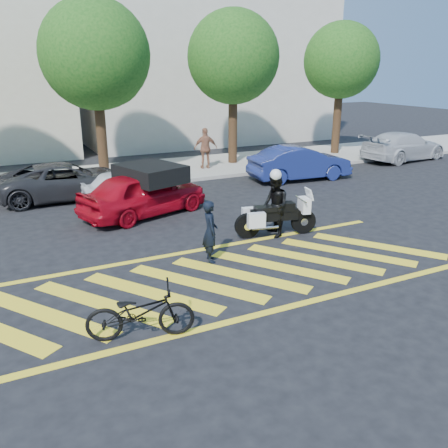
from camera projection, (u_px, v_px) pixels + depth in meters
name	position (u px, v px, depth m)	size (l,w,h in m)	color
ground	(220.00, 278.00, 11.21)	(90.00, 90.00, 0.00)	black
sidewalk	(105.00, 176.00, 21.40)	(60.00, 5.00, 0.15)	#9E998E
crosswalk	(219.00, 279.00, 11.19)	(12.33, 4.00, 0.01)	yellow
building_right	(204.00, 55.00, 31.13)	(16.00, 8.00, 11.00)	beige
tree_center	(98.00, 59.00, 19.93)	(4.60, 4.60, 7.56)	black
tree_right	(235.00, 61.00, 22.67)	(4.40, 4.40, 7.41)	black
tree_far_right	(342.00, 63.00, 25.43)	(4.00, 4.00, 7.10)	black
officer_bike	(210.00, 231.00, 11.98)	(0.59, 0.38, 1.61)	black
bicycle	(140.00, 312.00, 8.61)	(0.69, 1.97, 1.04)	black
police_motorcycle	(275.00, 216.00, 13.89)	(2.47, 1.03, 1.10)	black
officer_moto	(275.00, 206.00, 13.77)	(0.90, 0.70, 1.85)	black
red_convertible	(144.00, 193.00, 15.80)	(1.78, 4.43, 1.51)	#A50716
parked_mid_left	(67.00, 181.00, 17.80)	(2.28, 4.94, 1.37)	black
parked_mid_right	(127.00, 185.00, 17.63)	(1.37, 3.41, 1.16)	silver
parked_right	(300.00, 163.00, 20.83)	(1.57, 4.51, 1.49)	navy
parked_far_right	(403.00, 146.00, 25.22)	(2.10, 5.16, 1.50)	#AEB1B6
pedestrian_right	(206.00, 148.00, 22.40)	(1.12, 0.47, 1.91)	#986045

